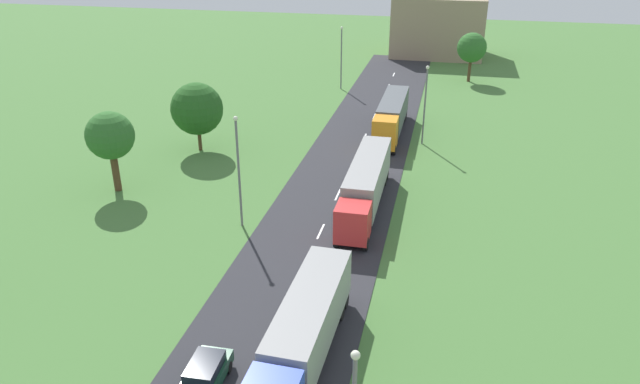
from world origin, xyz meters
The scene contains 13 objects.
road centered at (0.00, 24.50, 0.03)m, with size 10.00×140.00×0.06m, color #2B2B30.
lane_marking_centre centered at (0.00, 20.31, 0.07)m, with size 0.16×121.72×0.01m.
truck_lead centered at (2.37, 15.23, 2.14)m, with size 2.80×12.74×3.58m.
truck_second centered at (2.64, 34.71, 2.18)m, with size 2.56×14.63×3.71m.
truck_third centered at (2.61, 53.59, 2.18)m, with size 2.51×13.98×3.65m.
car_second centered at (-2.11, 12.29, 0.85)m, with size 1.92×4.16×1.52m.
lamppost_second centered at (-6.24, 29.45, 4.93)m, with size 0.36×0.36×8.89m.
lamppost_third centered at (6.24, 51.14, 4.64)m, with size 0.36×0.36×8.33m.
lamppost_fourth centered at (-6.41, 71.12, 4.74)m, with size 0.36×0.36×8.52m.
tree_birch centered at (-19.12, 33.30, 5.03)m, with size 4.11×4.11×7.15m.
tree_maple centered at (11.12, 79.30, 4.89)m, with size 4.21×4.21×7.02m.
tree_elm centered at (-16.00, 44.16, 4.41)m, with size 5.26×5.26×7.04m.
distant_building centered at (5.59, 97.28, 4.95)m, with size 15.33×12.16×9.91m, color #9E846B.
Camera 1 is at (8.67, -8.86, 21.80)m, focal length 33.10 mm.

